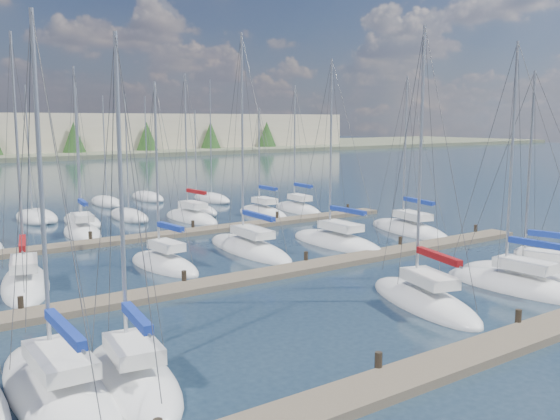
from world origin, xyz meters
TOP-DOWN VIEW (x-y plane):
  - ground at (0.00, 60.00)m, footprint 400.00×400.00m
  - dock_near at (0.00, 2.01)m, footprint 44.00×1.93m
  - dock_mid at (0.00, 16.01)m, footprint 44.00×1.93m
  - dock_far at (0.00, 30.01)m, footprint 44.00×1.93m
  - sailboat_b at (-13.14, 7.70)m, footprint 3.18×9.26m
  - sailboat_m at (17.25, 20.94)m, footprint 4.54×9.40m
  - sailboat_c at (-10.95, 7.13)m, footprint 3.66×7.36m
  - sailboat_o at (-3.31, 34.70)m, footprint 3.62×7.24m
  - sailboat_j at (-2.99, 21.35)m, footprint 2.77×6.73m
  - sailboat_r at (17.05, 34.58)m, footprint 2.99×7.65m
  - sailboat_e at (9.44, 6.51)m, footprint 2.94×8.29m
  - sailboat_p at (6.54, 35.96)m, footprint 2.71×7.72m
  - sailboat_i at (-10.66, 21.58)m, footprint 4.32×8.63m
  - sailboat_f at (12.07, 7.08)m, footprint 4.35×8.47m
  - sailboat_q at (13.09, 34.63)m, footprint 2.62×6.96m
  - sailboat_d at (3.55, 7.50)m, footprint 4.80×8.62m
  - sailboat_k at (3.51, 22.25)m, footprint 3.49×10.04m
  - sailboat_l at (9.57, 20.53)m, footprint 3.07×8.91m
  - distant_boats at (-4.34, 43.76)m, footprint 36.93×20.75m

SIDE VIEW (x-z plane):
  - ground at x=0.00m, z-range 0.00..0.00m
  - dock_near at x=0.00m, z-range -0.40..0.70m
  - dock_mid at x=0.00m, z-range -0.40..0.70m
  - dock_far at x=0.00m, z-range -0.40..0.70m
  - sailboat_b at x=-13.14m, z-range -6.11..6.45m
  - sailboat_m at x=17.25m, z-range -6.09..6.43m
  - sailboat_l at x=9.57m, z-range -6.49..6.84m
  - sailboat_q at x=13.09m, z-range -4.99..5.34m
  - sailboat_e at x=9.44m, z-range -6.36..6.72m
  - sailboat_f at x=12.07m, z-range -5.73..6.09m
  - sailboat_c at x=-10.95m, z-range -5.81..6.18m
  - sailboat_d at x=3.55m, z-range -6.56..6.93m
  - sailboat_k at x=3.51m, z-range -7.19..7.56m
  - sailboat_p at x=6.54m, z-range -6.37..6.74m
  - sailboat_j at x=-2.99m, z-range -5.52..5.89m
  - sailboat_i at x=-10.66m, z-range -6.62..7.00m
  - sailboat_r at x=17.05m, z-range -6.01..6.40m
  - sailboat_o at x=-3.31m, z-range -6.38..6.77m
  - distant_boats at x=-4.34m, z-range -6.36..6.94m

